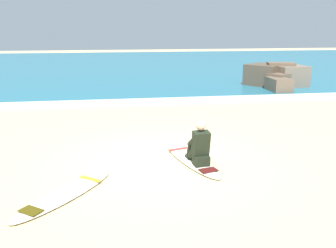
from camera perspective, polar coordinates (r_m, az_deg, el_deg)
The scene contains 7 objects.
ground_plane at distance 8.17m, azimuth -1.16°, elevation -5.80°, with size 80.00×80.00×0.00m, color #CCB584.
sea at distance 27.79m, azimuth -6.80°, elevation 9.04°, with size 80.00×28.00×0.10m, color teal.
breaking_foam at distance 14.25m, azimuth -4.60°, elevation 3.45°, with size 80.00×0.90×0.11m, color white.
surfboard_main at distance 8.17m, azimuth 3.65°, elevation -5.56°, with size 1.11×2.46×0.08m.
surfer_seated at distance 7.77m, azimuth 4.91°, elevation -3.55°, with size 0.42×0.73×0.95m.
surfboard_spare_near at distance 6.82m, azimuth -15.76°, elevation -10.49°, with size 1.87×2.21×0.08m.
rock_outcrop_distant at distance 18.44m, azimuth 16.62°, elevation 7.00°, with size 2.92×3.45×1.22m.
Camera 1 is at (-1.01, -7.57, 2.91)m, focal length 39.01 mm.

